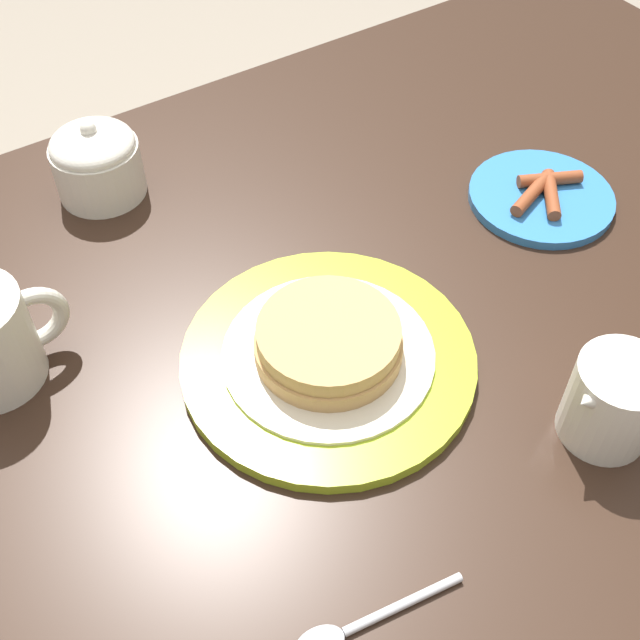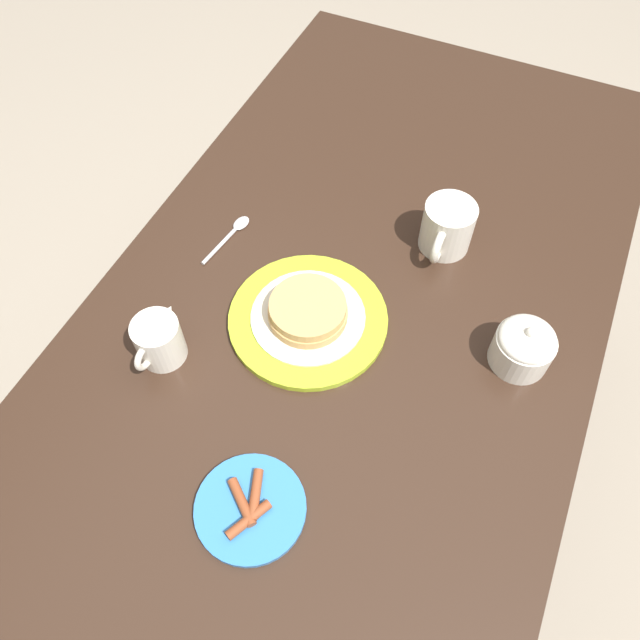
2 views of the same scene
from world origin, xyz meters
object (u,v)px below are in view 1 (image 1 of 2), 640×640
Objects in this scene: creamer_pitcher at (613,400)px; sugar_bowl at (96,161)px; pancake_plate at (328,352)px; spoon at (353,628)px; side_plate_bacon at (541,196)px.

creamer_pitcher is 1.19× the size of sugar_bowl.
pancake_plate is 2.37× the size of creamer_pitcher.
creamer_pitcher is at bearing 5.00° from spoon.
sugar_bowl reaches higher than creamer_pitcher.
pancake_plate is at bearing -169.28° from side_plate_bacon.
side_plate_bacon is 1.39× the size of creamer_pitcher.
pancake_plate is at bearing 60.38° from spoon.
sugar_bowl is at bearing 144.70° from side_plate_bacon.
creamer_pitcher reaches higher than side_plate_bacon.
sugar_bowl is at bearing 85.15° from spoon.
side_plate_bacon is 0.29m from creamer_pitcher.
creamer_pitcher is (0.15, -0.18, 0.03)m from pancake_plate.
side_plate_bacon is at bearing 31.62° from spoon.
spoon is at bearing -119.62° from pancake_plate.
sugar_bowl reaches higher than spoon.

